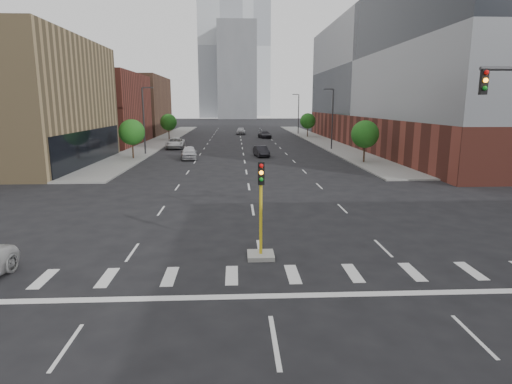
{
  "coord_description": "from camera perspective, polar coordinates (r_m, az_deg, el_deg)",
  "views": [
    {
      "loc": [
        -1.1,
        -9.38,
        6.84
      ],
      "look_at": [
        -0.09,
        11.64,
        2.5
      ],
      "focal_mm": 30.0,
      "sensor_mm": 36.0,
      "label": 1
    }
  ],
  "objects": [
    {
      "name": "streetlight_left",
      "position": [
        60.67,
        -14.67,
        9.55
      ],
      "size": [
        1.6,
        0.22,
        9.07
      ],
      "color": "#2D2D30",
      "rests_on": "ground"
    },
    {
      "name": "tower_mid",
      "position": [
        209.93,
        -2.55,
        15.78
      ],
      "size": [
        18.0,
        18.0,
        44.0
      ],
      "primitive_type": "cube",
      "color": "slate",
      "rests_on": "ground"
    },
    {
      "name": "tree_left_near",
      "position": [
        56.0,
        -16.22,
        7.66
      ],
      "size": [
        3.2,
        3.2,
        4.85
      ],
      "color": "#382619",
      "rests_on": "ground"
    },
    {
      "name": "car_distant",
      "position": [
        99.24,
        -2.03,
        8.17
      ],
      "size": [
        2.05,
        4.88,
        1.65
      ],
      "primitive_type": "imported",
      "rotation": [
        0.0,
        0.0,
        -0.02
      ],
      "color": "#A2A2A6",
      "rests_on": "ground"
    },
    {
      "name": "sidewalk_right_far",
      "position": [
        85.19,
        8.2,
        6.98
      ],
      "size": [
        5.0,
        92.0,
        0.15
      ],
      "primitive_type": "cube",
      "color": "gray",
      "rests_on": "ground"
    },
    {
      "name": "building_left_far_b",
      "position": [
        104.76,
        -17.69,
        10.93
      ],
      "size": [
        20.0,
        24.0,
        13.0
      ],
      "primitive_type": "cube",
      "color": "brown",
      "rests_on": "ground"
    },
    {
      "name": "streetlight_right_b",
      "position": [
        100.45,
        5.64,
        10.55
      ],
      "size": [
        1.6,
        0.22,
        9.07
      ],
      "color": "#2D2D30",
      "rests_on": "ground"
    },
    {
      "name": "tree_left_far",
      "position": [
        85.43,
        -11.59,
        9.11
      ],
      "size": [
        3.2,
        3.2,
        4.85
      ],
      "color": "#382619",
      "rests_on": "ground"
    },
    {
      "name": "median_traffic_signal",
      "position": [
        19.3,
        0.64,
        -6.05
      ],
      "size": [
        1.2,
        1.2,
        4.4
      ],
      "color": "#999993",
      "rests_on": "ground"
    },
    {
      "name": "building_right_main",
      "position": [
        75.95,
        21.68,
        13.99
      ],
      "size": [
        24.0,
        70.0,
        22.0
      ],
      "color": "brown",
      "rests_on": "ground"
    },
    {
      "name": "tower_right",
      "position": [
        271.64,
        -0.42,
        18.66
      ],
      "size": [
        20.0,
        20.0,
        80.0
      ],
      "primitive_type": "cube",
      "color": "#B2B7BC",
      "rests_on": "ground"
    },
    {
      "name": "tower_left",
      "position": [
        231.21,
        -4.7,
        18.61
      ],
      "size": [
        22.0,
        22.0,
        70.0
      ],
      "primitive_type": "cube",
      "color": "#B2B7BC",
      "rests_on": "ground"
    },
    {
      "name": "tree_right_near",
      "position": [
        51.75,
        14.33,
        7.47
      ],
      "size": [
        3.2,
        3.2,
        4.85
      ],
      "color": "#382619",
      "rests_on": "ground"
    },
    {
      "name": "car_mid_right",
      "position": [
        56.92,
        0.71,
        5.46
      ],
      "size": [
        2.14,
        4.43,
        1.4
      ],
      "primitive_type": "imported",
      "rotation": [
        0.0,
        0.0,
        0.16
      ],
      "color": "black",
      "rests_on": "ground"
    },
    {
      "name": "car_deep_right",
      "position": [
        87.96,
        1.14,
        7.66
      ],
      "size": [
        2.81,
        5.23,
        1.44
      ],
      "primitive_type": "imported",
      "rotation": [
        0.0,
        0.0,
        0.16
      ],
      "color": "black",
      "rests_on": "ground"
    },
    {
      "name": "car_far_left",
      "position": [
        68.76,
        -10.68,
        6.43
      ],
      "size": [
        3.03,
        6.05,
        1.64
      ],
      "primitive_type": "imported",
      "rotation": [
        0.0,
        0.0,
        0.05
      ],
      "color": "silver",
      "rests_on": "ground"
    },
    {
      "name": "building_left_far_a",
      "position": [
        79.88,
        -22.43,
        10.19
      ],
      "size": [
        20.0,
        22.0,
        12.0
      ],
      "primitive_type": "cube",
      "color": "brown",
      "rests_on": "ground"
    },
    {
      "name": "car_near_left",
      "position": [
        54.8,
        -8.92,
        5.22
      ],
      "size": [
        2.47,
        5.09,
        1.67
      ],
      "primitive_type": "imported",
      "rotation": [
        0.0,
        0.0,
        0.1
      ],
      "color": "silver",
      "rests_on": "ground"
    },
    {
      "name": "streetlight_right_a",
      "position": [
        66.02,
        10.09,
        9.89
      ],
      "size": [
        1.6,
        0.22,
        9.07
      ],
      "color": "#2D2D30",
      "rests_on": "ground"
    },
    {
      "name": "sidewalk_left_far",
      "position": [
        84.8,
        -12.27,
        6.81
      ],
      "size": [
        5.0,
        92.0,
        0.15
      ],
      "primitive_type": "cube",
      "color": "gray",
      "rests_on": "ground"
    },
    {
      "name": "tree_right_far",
      "position": [
        90.72,
        6.92,
        9.39
      ],
      "size": [
        3.2,
        3.2,
        4.85
      ],
      "color": "#382619",
      "rests_on": "ground"
    }
  ]
}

